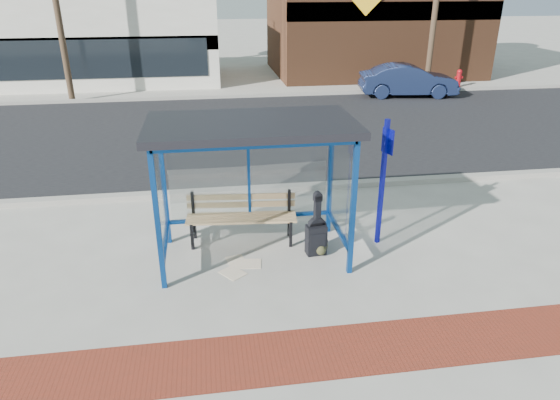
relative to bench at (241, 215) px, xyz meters
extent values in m
plane|color=#B2ADA0|center=(0.16, -0.62, -0.53)|extent=(120.00, 120.00, 0.00)
cube|color=maroon|center=(0.16, -3.22, -0.53)|extent=(60.00, 1.00, 0.01)
cube|color=gray|center=(0.16, 2.28, -0.47)|extent=(60.00, 0.25, 0.12)
cube|color=black|center=(0.16, 7.38, -0.53)|extent=(60.00, 10.00, 0.00)
cube|color=gray|center=(0.16, 12.48, -0.47)|extent=(60.00, 0.25, 0.12)
cube|color=#B2ADA0|center=(0.16, 14.38, -0.53)|extent=(60.00, 4.00, 0.01)
cube|color=navy|center=(-1.34, -1.37, 0.62)|extent=(0.08, 0.08, 2.30)
cube|color=navy|center=(1.66, -1.37, 0.62)|extent=(0.08, 0.08, 2.30)
cube|color=navy|center=(-1.34, 0.13, 0.62)|extent=(0.08, 0.08, 2.30)
cube|color=navy|center=(1.66, 0.13, 0.62)|extent=(0.08, 0.08, 2.30)
cube|color=navy|center=(0.16, 0.13, 1.73)|extent=(3.00, 0.08, 0.08)
cube|color=navy|center=(0.16, -1.37, 1.73)|extent=(3.00, 0.08, 0.08)
cube|color=navy|center=(-1.34, -0.62, 1.73)|extent=(0.08, 1.50, 0.08)
cube|color=navy|center=(1.66, -0.62, 1.73)|extent=(0.08, 1.50, 0.08)
cube|color=navy|center=(0.16, 0.13, -0.13)|extent=(3.00, 0.08, 0.06)
cube|color=navy|center=(-1.34, -0.62, -0.13)|extent=(0.08, 1.50, 0.06)
cube|color=navy|center=(1.66, -0.62, -0.13)|extent=(0.08, 1.50, 0.06)
cube|color=navy|center=(0.16, 0.13, 0.82)|extent=(0.05, 0.05, 1.90)
cube|color=silver|center=(0.16, 0.13, 0.78)|extent=(2.84, 0.01, 1.82)
cube|color=silver|center=(-1.34, -0.62, 0.78)|extent=(0.02, 1.34, 1.82)
cube|color=silver|center=(1.66, -0.62, 0.78)|extent=(0.02, 1.34, 1.82)
cube|color=black|center=(0.16, -0.62, 1.83)|extent=(3.30, 1.80, 0.12)
cube|color=silver|center=(-8.84, 17.38, 1.47)|extent=(18.00, 6.00, 4.00)
cube|color=black|center=(-8.84, 14.36, 0.87)|extent=(17.00, 0.04, 1.60)
cube|color=#59331E|center=(8.16, 17.88, 2.67)|extent=(10.00, 7.00, 6.40)
cube|color=black|center=(8.16, 14.43, 2.67)|extent=(10.00, 0.10, 0.80)
cylinder|color=#4C3826|center=(-2.84, 21.38, 1.97)|extent=(0.36, 0.36, 5.00)
cylinder|color=#4C3826|center=(12.66, 21.38, 1.97)|extent=(0.36, 0.36, 5.00)
cube|color=black|center=(-0.90, -0.20, -0.28)|extent=(0.06, 0.06, 0.50)
cube|color=black|center=(-0.86, 0.23, -0.06)|extent=(0.06, 0.06, 0.94)
cube|color=black|center=(-0.88, 0.01, -0.28)|extent=(0.10, 0.45, 0.06)
cube|color=black|center=(0.85, -0.36, -0.28)|extent=(0.06, 0.06, 0.50)
cube|color=black|center=(0.89, 0.07, -0.06)|extent=(0.06, 0.06, 0.94)
cube|color=black|center=(0.87, -0.15, -0.28)|extent=(0.10, 0.45, 0.06)
cube|color=tan|center=(-0.02, -0.25, -0.03)|extent=(1.98, 0.28, 0.04)
cube|color=tan|center=(-0.01, -0.13, -0.03)|extent=(1.98, 0.28, 0.04)
cube|color=tan|center=(0.00, -0.01, -0.03)|extent=(1.98, 0.28, 0.04)
cube|color=tan|center=(0.01, 0.11, -0.03)|extent=(1.98, 0.28, 0.04)
cube|color=tan|center=(0.01, 0.16, 0.13)|extent=(1.98, 0.21, 0.11)
cube|color=tan|center=(0.01, 0.16, 0.29)|extent=(1.98, 0.21, 0.11)
cylinder|color=black|center=(1.26, -0.64, -0.33)|extent=(0.41, 0.19, 0.40)
cylinder|color=black|center=(1.26, -0.64, -0.02)|extent=(0.35, 0.17, 0.33)
cube|color=black|center=(1.26, -0.64, -0.18)|extent=(0.30, 0.17, 0.48)
cube|color=black|center=(1.26, -0.64, 0.31)|extent=(0.12, 0.11, 0.48)
cube|color=black|center=(1.26, -0.64, 0.52)|extent=(0.16, 0.12, 0.10)
cube|color=black|center=(1.25, -0.69, -0.25)|extent=(0.36, 0.25, 0.54)
cylinder|color=black|center=(1.12, -0.70, -0.51)|extent=(0.07, 0.20, 0.05)
cylinder|color=black|center=(1.37, -0.68, -0.51)|extent=(0.07, 0.20, 0.05)
cube|color=black|center=(1.25, -0.69, 0.05)|extent=(0.22, 0.06, 0.04)
cube|color=black|center=(1.26, -0.80, -0.24)|extent=(0.28, 0.04, 0.30)
ellipsoid|color=#32321C|center=(1.31, -0.71, -0.36)|extent=(0.29, 0.21, 0.34)
ellipsoid|color=#32321C|center=(1.32, -0.81, -0.41)|extent=(0.17, 0.12, 0.17)
cube|color=#32321C|center=(1.31, -0.69, -0.20)|extent=(0.09, 0.04, 0.03)
cube|color=#0C0F8E|center=(2.46, -0.43, 0.63)|extent=(0.09, 0.09, 2.32)
cube|color=#0C0F8E|center=(2.50, -0.42, 1.41)|extent=(0.11, 0.28, 0.44)
cube|color=white|center=(-0.16, -0.74, -0.53)|extent=(0.39, 0.45, 0.01)
cube|color=white|center=(-0.25, -1.12, -0.53)|extent=(0.49, 0.51, 0.01)
cube|color=white|center=(0.05, -0.87, -0.53)|extent=(0.45, 0.38, 0.01)
imported|color=#1A264B|center=(7.84, 11.69, 0.12)|extent=(4.11, 1.90, 1.30)
cylinder|color=#A60B12|center=(10.88, 13.21, -0.21)|extent=(0.22, 0.22, 0.65)
sphere|color=#A60B12|center=(10.88, 13.21, 0.15)|extent=(0.24, 0.24, 0.24)
cylinder|color=#A60B12|center=(10.88, 13.21, -0.10)|extent=(0.35, 0.13, 0.11)
camera|label=1|loc=(-0.52, -8.21, 3.89)|focal=32.00mm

